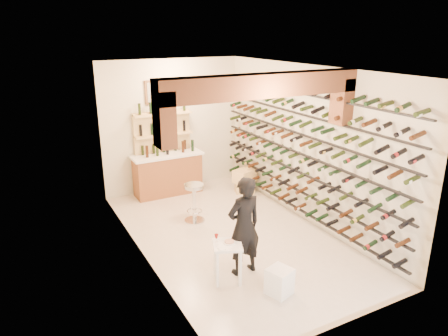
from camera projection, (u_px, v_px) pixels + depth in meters
name	position (u px, v px, depth m)	size (l,w,h in m)	color
ground	(231.00, 235.00, 8.17)	(6.00, 6.00, 0.00)	beige
room_shell	(239.00, 125.00, 7.24)	(3.52, 6.02, 3.21)	beige
wine_rack	(298.00, 149.00, 8.37)	(0.32, 5.70, 2.56)	black
back_counter	(168.00, 173.00, 10.09)	(1.70, 0.62, 1.29)	#94562E
back_shelving	(163.00, 145.00, 10.09)	(1.40, 0.31, 2.73)	#D4B777
tasting_table	(227.00, 250.00, 6.55)	(0.58, 0.58, 0.79)	white
white_stool	(279.00, 281.00, 6.30)	(0.34, 0.34, 0.42)	white
person	(244.00, 226.00, 6.67)	(0.61, 0.40, 1.67)	black
chrome_barstool	(194.00, 200.00, 8.61)	(0.43, 0.43, 0.83)	silver
crate_lower	(245.00, 187.00, 10.29)	(0.46, 0.32, 0.27)	#E0BF7B
crate_upper	(245.00, 176.00, 10.19)	(0.54, 0.37, 0.31)	#E0BF7B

